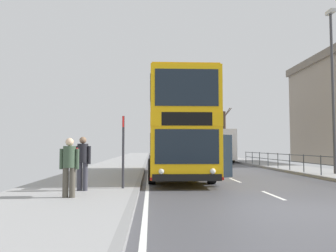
% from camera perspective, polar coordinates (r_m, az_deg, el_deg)
% --- Properties ---
extents(ground, '(15.80, 140.00, 0.20)m').
position_cam_1_polar(ground, '(8.68, 18.66, -13.16)').
color(ground, '#46464C').
extents(double_decker_bus_main, '(3.28, 10.60, 4.56)m').
position_cam_1_polar(double_decker_bus_main, '(17.10, 1.44, -0.61)').
color(double_decker_bus_main, '#F4B20F').
rests_on(double_decker_bus_main, ground).
extents(background_bus_far_lane, '(2.71, 9.90, 3.12)m').
position_cam_1_polar(background_bus_far_lane, '(35.26, 7.79, -3.18)').
color(background_bus_far_lane, white).
rests_on(background_bus_far_lane, ground).
extents(pedestrian_railing_far_kerb, '(0.05, 20.60, 0.97)m').
position_cam_1_polar(pedestrian_railing_far_kerb, '(20.73, 20.73, -5.30)').
color(pedestrian_railing_far_kerb, '#2D3338').
rests_on(pedestrian_railing_far_kerb, ground).
extents(pedestrian_with_backpack, '(0.55, 0.54, 1.62)m').
position_cam_1_polar(pedestrian_with_backpack, '(9.77, -16.18, -5.94)').
color(pedestrian_with_backpack, '#4C473D').
rests_on(pedestrian_with_backpack, ground).
extents(pedestrian_companion, '(0.55, 0.40, 1.70)m').
position_cam_1_polar(pedestrian_companion, '(11.14, -14.15, -5.56)').
color(pedestrian_companion, '#383842').
rests_on(pedestrian_companion, ground).
extents(bus_stop_sign_near, '(0.08, 0.44, 2.42)m').
position_cam_1_polar(bus_stop_sign_near, '(11.50, -7.52, -2.87)').
color(bus_stop_sign_near, '#2D2D33').
rests_on(bus_stop_sign_near, ground).
extents(street_lamp_far_side, '(0.28, 0.60, 8.61)m').
position_cam_1_polar(street_lamp_far_side, '(19.86, 25.89, 7.13)').
color(street_lamp_far_side, '#38383D').
rests_on(street_lamp_far_side, ground).
extents(bare_tree_far_00, '(1.93, 1.87, 7.16)m').
position_cam_1_polar(bare_tree_far_00, '(44.45, 9.45, -1.19)').
color(bare_tree_far_00, '#423328').
rests_on(bare_tree_far_00, ground).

